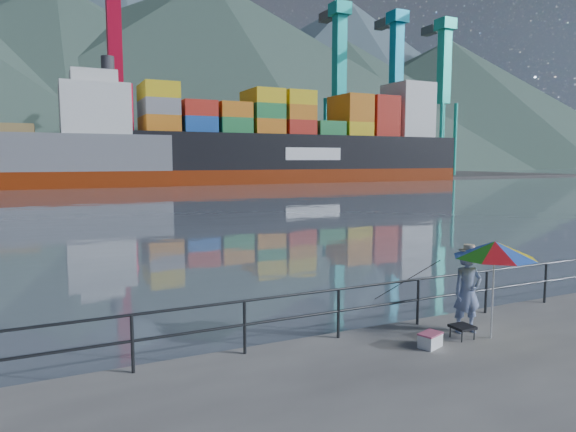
# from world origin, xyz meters

# --- Properties ---
(harbor_water) EXTENTS (500.00, 280.00, 0.00)m
(harbor_water) POSITION_xyz_m (0.00, 130.00, 0.00)
(harbor_water) COLOR slate
(harbor_water) RESTS_ON ground
(far_dock) EXTENTS (200.00, 40.00, 0.40)m
(far_dock) POSITION_xyz_m (10.00, 93.00, 0.00)
(far_dock) COLOR #514F4C
(far_dock) RESTS_ON ground
(guardrail) EXTENTS (22.00, 0.06, 1.03)m
(guardrail) POSITION_xyz_m (0.00, 1.70, 0.52)
(guardrail) COLOR #2D3033
(guardrail) RESTS_ON ground
(mountains) EXTENTS (600.00, 332.80, 80.00)m
(mountains) POSITION_xyz_m (38.82, 207.75, 35.55)
(mountains) COLOR #385147
(mountains) RESTS_ON ground
(port_cranes) EXTENTS (116.00, 28.00, 38.40)m
(port_cranes) POSITION_xyz_m (31.00, 84.00, 16.00)
(port_cranes) COLOR red
(port_cranes) RESTS_ON ground
(container_stacks) EXTENTS (58.00, 5.40, 7.80)m
(container_stacks) POSITION_xyz_m (37.34, 93.32, 2.98)
(container_stacks) COLOR red
(container_stacks) RESTS_ON ground
(fisherman) EXTENTS (0.69, 0.53, 1.70)m
(fisherman) POSITION_xyz_m (1.59, 0.87, 0.85)
(fisherman) COLOR navy
(fisherman) RESTS_ON ground
(beach_umbrella) EXTENTS (2.04, 2.04, 1.97)m
(beach_umbrella) POSITION_xyz_m (1.77, 0.38, 1.80)
(beach_umbrella) COLOR white
(beach_umbrella) RESTS_ON ground
(folding_stool) EXTENTS (0.41, 0.41, 0.27)m
(folding_stool) POSITION_xyz_m (1.23, 0.61, 0.14)
(folding_stool) COLOR black
(folding_stool) RESTS_ON ground
(cooler_bag) EXTENTS (0.51, 0.42, 0.25)m
(cooler_bag) POSITION_xyz_m (0.33, 0.50, 0.13)
(cooler_bag) COLOR white
(cooler_bag) RESTS_ON ground
(fishing_rod) EXTENTS (0.52, 1.61, 1.19)m
(fishing_rod) POSITION_xyz_m (0.93, 2.05, 0.00)
(fishing_rod) COLOR black
(fishing_rod) RESTS_ON ground
(container_ship) EXTENTS (59.22, 9.87, 18.10)m
(container_ship) POSITION_xyz_m (34.83, 71.88, 5.84)
(container_ship) COLOR maroon
(container_ship) RESTS_ON ground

